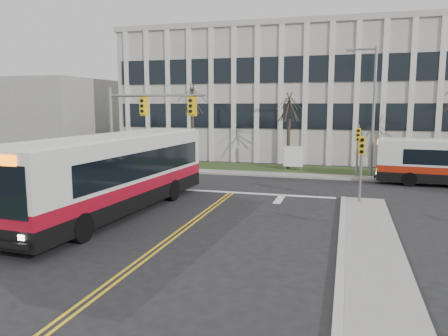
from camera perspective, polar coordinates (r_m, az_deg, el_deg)
ground at (r=18.37m, az=-5.49°, el=-8.08°), size 120.00×120.00×0.00m
sidewalk_east at (r=12.54m, az=20.02°, el=-16.13°), size 2.00×26.00×0.14m
sidewalk_cross at (r=32.06m, az=12.96°, el=-1.11°), size 44.00×1.60×0.14m
building_lawn at (r=34.83m, az=13.19°, el=-0.41°), size 44.00×5.00×0.12m
office_building at (r=46.46m, az=14.13°, el=9.01°), size 40.00×16.00×12.00m
building_annex at (r=53.41m, az=-21.82°, el=6.39°), size 12.00×12.00×8.00m
mast_arm_signal at (r=26.50m, az=-11.40°, el=6.14°), size 6.11×0.38×6.20m
signal_pole_near at (r=23.48m, az=17.50°, el=1.38°), size 0.34×0.39×3.80m
signal_pole_far at (r=31.94m, az=17.07°, el=3.10°), size 0.34×0.39×3.80m
streetlight at (r=32.66m, az=18.71°, el=7.87°), size 2.15×0.25×9.20m
directory_sign at (r=34.38m, az=9.05°, el=1.46°), size 1.50×0.12×2.00m
tree_left at (r=36.60m, az=-4.19°, el=8.76°), size 1.80×1.80×7.70m
tree_mid at (r=34.91m, az=8.50°, el=7.69°), size 1.80×1.80×6.82m
bus_main at (r=21.37m, az=-14.11°, el=-0.95°), size 3.82×13.89×3.66m
newspaper_box_blue at (r=23.13m, az=-19.64°, el=-3.92°), size 0.55×0.50×0.95m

